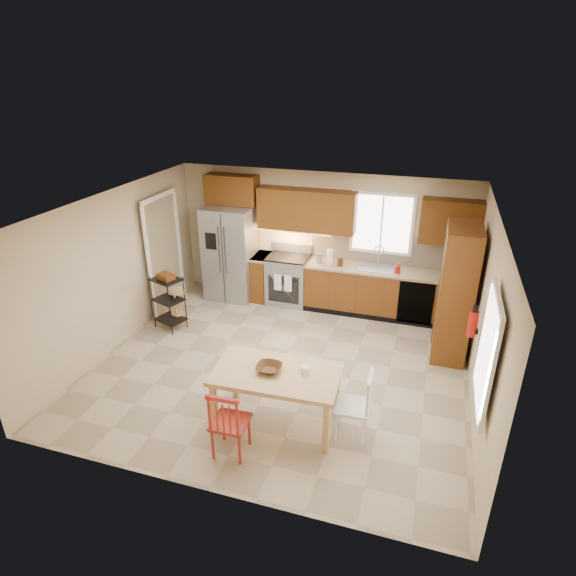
# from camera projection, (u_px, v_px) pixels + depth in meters

# --- Properties ---
(floor) EXTENTS (5.50, 5.50, 0.00)m
(floor) POSITION_uv_depth(u_px,v_px,m) (280.00, 366.00, 7.37)
(floor) COLOR tan
(floor) RESTS_ON ground
(ceiling) EXTENTS (5.50, 5.00, 0.02)m
(ceiling) POSITION_uv_depth(u_px,v_px,m) (279.00, 207.00, 6.33)
(ceiling) COLOR silver
(ceiling) RESTS_ON ground
(wall_back) EXTENTS (5.50, 0.02, 2.50)m
(wall_back) POSITION_uv_depth(u_px,v_px,m) (321.00, 239.00, 9.02)
(wall_back) COLOR #CCB793
(wall_back) RESTS_ON ground
(wall_front) EXTENTS (5.50, 0.02, 2.50)m
(wall_front) POSITION_uv_depth(u_px,v_px,m) (200.00, 397.00, 4.68)
(wall_front) COLOR #CCB793
(wall_front) RESTS_ON ground
(wall_left) EXTENTS (0.02, 5.00, 2.50)m
(wall_left) POSITION_uv_depth(u_px,v_px,m) (115.00, 271.00, 7.60)
(wall_left) COLOR #CCB793
(wall_left) RESTS_ON ground
(wall_right) EXTENTS (0.02, 5.00, 2.50)m
(wall_right) POSITION_uv_depth(u_px,v_px,m) (485.00, 320.00, 6.11)
(wall_right) COLOR #CCB793
(wall_right) RESTS_ON ground
(refrigerator) EXTENTS (0.92, 0.75, 1.82)m
(refrigerator) POSITION_uv_depth(u_px,v_px,m) (231.00, 253.00, 9.30)
(refrigerator) COLOR gray
(refrigerator) RESTS_ON floor
(range_stove) EXTENTS (0.76, 0.63, 0.92)m
(range_stove) POSITION_uv_depth(u_px,v_px,m) (288.00, 280.00, 9.23)
(range_stove) COLOR gray
(range_stove) RESTS_ON floor
(base_cabinet_narrow) EXTENTS (0.30, 0.60, 0.90)m
(base_cabinet_narrow) POSITION_uv_depth(u_px,v_px,m) (262.00, 277.00, 9.39)
(base_cabinet_narrow) COLOR brown
(base_cabinet_narrow) RESTS_ON floor
(base_cabinet_run) EXTENTS (2.92, 0.60, 0.90)m
(base_cabinet_run) POSITION_uv_depth(u_px,v_px,m) (385.00, 292.00, 8.75)
(base_cabinet_run) COLOR brown
(base_cabinet_run) RESTS_ON floor
(dishwasher) EXTENTS (0.60, 0.02, 0.78)m
(dishwasher) POSITION_uv_depth(u_px,v_px,m) (416.00, 303.00, 8.34)
(dishwasher) COLOR black
(dishwasher) RESTS_ON floor
(backsplash) EXTENTS (2.92, 0.03, 0.55)m
(backsplash) POSITION_uv_depth(u_px,v_px,m) (390.00, 250.00, 8.69)
(backsplash) COLOR beige
(backsplash) RESTS_ON wall_back
(upper_over_fridge) EXTENTS (1.00, 0.35, 0.55)m
(upper_over_fridge) POSITION_uv_depth(u_px,v_px,m) (232.00, 189.00, 8.97)
(upper_over_fridge) COLOR #603710
(upper_over_fridge) RESTS_ON wall_back
(upper_left_block) EXTENTS (1.80, 0.35, 0.75)m
(upper_left_block) POSITION_uv_depth(u_px,v_px,m) (307.00, 210.00, 8.70)
(upper_left_block) COLOR #603710
(upper_left_block) RESTS_ON wall_back
(upper_right_block) EXTENTS (1.00, 0.35, 0.75)m
(upper_right_block) POSITION_uv_depth(u_px,v_px,m) (451.00, 222.00, 8.02)
(upper_right_block) COLOR #603710
(upper_right_block) RESTS_ON wall_back
(window_back) EXTENTS (1.12, 0.04, 1.12)m
(window_back) POSITION_uv_depth(u_px,v_px,m) (382.00, 224.00, 8.54)
(window_back) COLOR white
(window_back) RESTS_ON wall_back
(sink) EXTENTS (0.62, 0.46, 0.16)m
(sink) POSITION_uv_depth(u_px,v_px,m) (376.00, 270.00, 8.63)
(sink) COLOR gray
(sink) RESTS_ON base_cabinet_run
(undercab_glow) EXTENTS (1.60, 0.30, 0.01)m
(undercab_glow) POSITION_uv_depth(u_px,v_px,m) (290.00, 230.00, 8.92)
(undercab_glow) COLOR #FFBF66
(undercab_glow) RESTS_ON wall_back
(soap_bottle) EXTENTS (0.09, 0.09, 0.19)m
(soap_bottle) POSITION_uv_depth(u_px,v_px,m) (398.00, 268.00, 8.38)
(soap_bottle) COLOR #AA120B
(soap_bottle) RESTS_ON base_cabinet_run
(paper_towel) EXTENTS (0.12, 0.12, 0.28)m
(paper_towel) POSITION_uv_depth(u_px,v_px,m) (330.00, 257.00, 8.74)
(paper_towel) COLOR white
(paper_towel) RESTS_ON base_cabinet_run
(canister_steel) EXTENTS (0.11, 0.11, 0.18)m
(canister_steel) POSITION_uv_depth(u_px,v_px,m) (319.00, 258.00, 8.81)
(canister_steel) COLOR gray
(canister_steel) RESTS_ON base_cabinet_run
(canister_wood) EXTENTS (0.10, 0.10, 0.14)m
(canister_wood) POSITION_uv_depth(u_px,v_px,m) (340.00, 262.00, 8.69)
(canister_wood) COLOR #482C13
(canister_wood) RESTS_ON base_cabinet_run
(pantry) EXTENTS (0.50, 0.95, 2.10)m
(pantry) POSITION_uv_depth(u_px,v_px,m) (456.00, 293.00, 7.32)
(pantry) COLOR brown
(pantry) RESTS_ON floor
(fire_extinguisher) EXTENTS (0.12, 0.12, 0.36)m
(fire_extinguisher) POSITION_uv_depth(u_px,v_px,m) (473.00, 324.00, 6.33)
(fire_extinguisher) COLOR #AA120B
(fire_extinguisher) RESTS_ON wall_right
(window_right) EXTENTS (0.04, 1.02, 1.32)m
(window_right) POSITION_uv_depth(u_px,v_px,m) (488.00, 353.00, 5.05)
(window_right) COLOR white
(window_right) RESTS_ON wall_right
(doorway) EXTENTS (0.04, 0.95, 2.10)m
(doorway) POSITION_uv_depth(u_px,v_px,m) (163.00, 255.00, 8.79)
(doorway) COLOR #8C7A59
(doorway) RESTS_ON wall_left
(dining_table) EXTENTS (1.59, 0.93, 0.76)m
(dining_table) POSITION_uv_depth(u_px,v_px,m) (277.00, 398.00, 6.06)
(dining_table) COLOR tan
(dining_table) RESTS_ON floor
(chair_red) EXTENTS (0.44, 0.44, 0.92)m
(chair_red) POSITION_uv_depth(u_px,v_px,m) (230.00, 421.00, 5.55)
(chair_red) COLOR maroon
(chair_red) RESTS_ON floor
(chair_white) EXTENTS (0.44, 0.44, 0.92)m
(chair_white) POSITION_uv_depth(u_px,v_px,m) (352.00, 405.00, 5.81)
(chair_white) COLOR white
(chair_white) RESTS_ON floor
(table_bowl) EXTENTS (0.33, 0.33, 0.08)m
(table_bowl) POSITION_uv_depth(u_px,v_px,m) (269.00, 371.00, 5.92)
(table_bowl) COLOR #482C13
(table_bowl) RESTS_ON dining_table
(table_jar) EXTENTS (0.12, 0.12, 0.13)m
(table_jar) POSITION_uv_depth(u_px,v_px,m) (305.00, 371.00, 5.87)
(table_jar) COLOR white
(table_jar) RESTS_ON dining_table
(bar_stool) EXTENTS (0.40, 0.40, 0.65)m
(bar_stool) POSITION_uv_depth(u_px,v_px,m) (178.00, 306.00, 8.52)
(bar_stool) COLOR tan
(bar_stool) RESTS_ON floor
(utility_cart) EXTENTS (0.58, 0.52, 0.97)m
(utility_cart) POSITION_uv_depth(u_px,v_px,m) (169.00, 302.00, 8.29)
(utility_cart) COLOR black
(utility_cart) RESTS_ON floor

